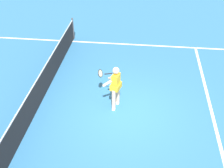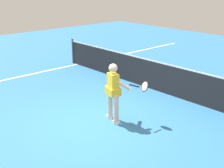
% 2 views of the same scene
% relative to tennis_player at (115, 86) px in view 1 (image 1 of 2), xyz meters
% --- Properties ---
extents(ground_plane, '(28.28, 28.28, 0.00)m').
position_rel_tennis_player_xyz_m(ground_plane, '(-0.25, -0.39, -0.85)').
color(ground_plane, teal).
extents(service_line_marking, '(9.96, 0.10, 0.01)m').
position_rel_tennis_player_xyz_m(service_line_marking, '(-0.25, -3.28, -0.84)').
color(service_line_marking, white).
rests_on(service_line_marking, ground).
extents(sideline_right_marking, '(0.10, 19.75, 0.01)m').
position_rel_tennis_player_xyz_m(sideline_right_marking, '(4.73, -0.39, -0.84)').
color(sideline_right_marking, white).
rests_on(sideline_right_marking, ground).
extents(court_net, '(10.64, 0.08, 1.07)m').
position_rel_tennis_player_xyz_m(court_net, '(-0.25, 2.61, -0.34)').
color(court_net, '#4C4C51').
rests_on(court_net, ground).
extents(tennis_player, '(0.96, 0.88, 1.55)m').
position_rel_tennis_player_xyz_m(tennis_player, '(0.00, 0.00, 0.00)').
color(tennis_player, beige).
rests_on(tennis_player, ground).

